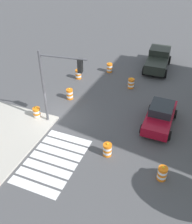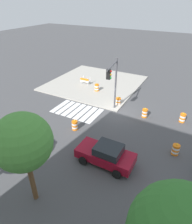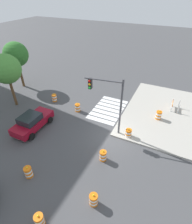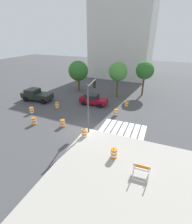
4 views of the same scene
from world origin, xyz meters
name	(u,v)px [view 2 (image 2 of 4)]	position (x,y,z in m)	size (l,w,h in m)	color
ground_plane	(117,112)	(0.00, 0.00, 0.00)	(120.00, 120.00, 0.00)	#474749
sidewalk_corner	(95,83)	(6.00, -6.00, 0.07)	(12.00, 12.00, 0.15)	#ADA89E
crosswalk_stripes	(77,111)	(4.00, 1.80, 0.01)	(5.10, 3.20, 0.02)	silver
sports_car	(106,154)	(-2.18, 7.26, 0.81)	(4.30, 2.15, 1.63)	maroon
traffic_barrel_near_corner	(118,101)	(0.55, -1.57, 0.45)	(0.56, 0.56, 1.02)	orange
traffic_barrel_crosswalk_end	(75,125)	(2.25, 4.79, 0.45)	(0.56, 0.56, 1.02)	orange
traffic_barrel_median_near	(145,113)	(-2.84, -0.49, 0.45)	(0.56, 0.56, 1.02)	orange
traffic_barrel_median_far	(183,118)	(-6.39, -1.37, 0.45)	(0.56, 0.56, 1.02)	orange
traffic_barrel_far_curb	(176,150)	(-6.58, 3.83, 0.45)	(0.56, 0.56, 1.02)	orange
traffic_barrel_opposite_curb	(43,145)	(2.88, 8.39, 0.45)	(0.56, 0.56, 1.02)	orange
traffic_barrel_on_sidewalk	(97,87)	(4.43, -3.62, 0.60)	(0.56, 0.56, 1.02)	orange
construction_barricade	(85,80)	(6.97, -4.83, 0.72)	(1.30, 0.81, 1.00)	silver
traffic_light_pole	(113,79)	(0.42, 0.52, 3.91)	(0.77, 3.27, 5.50)	#4C4C51
street_tree_streetside_mid	(23,142)	(0.31, 12.03, 4.40)	(3.13, 3.13, 5.99)	brown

